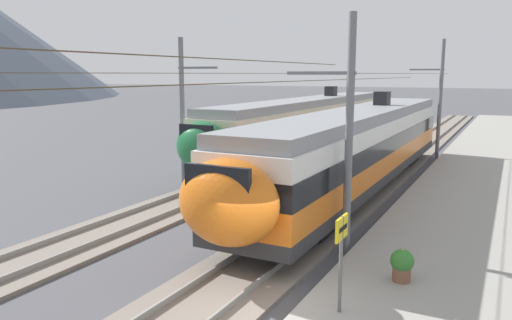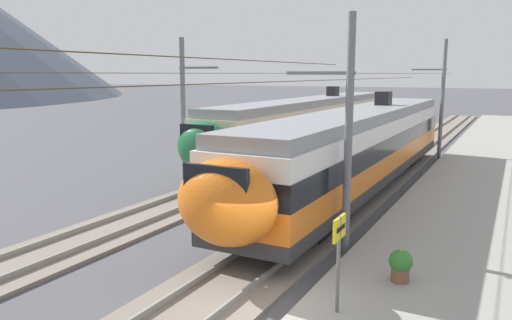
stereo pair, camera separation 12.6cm
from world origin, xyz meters
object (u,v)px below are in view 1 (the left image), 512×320
at_px(train_near_platform, 359,146).
at_px(catenary_mast_east, 438,97).
at_px(catenary_mast_mid, 345,131).
at_px(potted_plant_platform_edge, 402,263).
at_px(catenary_mast_far_side, 185,110).
at_px(platform_sign, 341,243).
at_px(train_far_track, 308,123).

relative_size(train_near_platform, catenary_mast_east, 0.64).
bearing_deg(catenary_mast_mid, potted_plant_platform_edge, -133.58).
bearing_deg(train_near_platform, catenary_mast_far_side, 109.45).
distance_m(catenary_mast_mid, catenary_mast_east, 19.79).
bearing_deg(platform_sign, catenary_mast_mid, 17.23).
distance_m(train_far_track, catenary_mast_east, 8.50).
bearing_deg(platform_sign, potted_plant_platform_edge, -20.68).
distance_m(catenary_mast_far_side, platform_sign, 14.50).
bearing_deg(potted_plant_platform_edge, train_far_track, 27.86).
relative_size(catenary_mast_mid, platform_sign, 17.94).
distance_m(train_near_platform, catenary_mast_mid, 8.09).
height_order(train_far_track, catenary_mast_far_side, catenary_mast_far_side).
xyz_separation_m(train_far_track, catenary_mast_east, (3.05, -7.74, 1.76)).
distance_m(catenary_mast_east, potted_plant_platform_edge, 22.28).
bearing_deg(train_near_platform, train_far_track, 33.70).
distance_m(train_near_platform, catenary_mast_east, 12.30).
bearing_deg(train_near_platform, catenary_mast_east, -8.23).
distance_m(train_far_track, platform_sign, 23.07).
distance_m(catenary_mast_mid, platform_sign, 5.03).
xyz_separation_m(catenary_mast_east, catenary_mast_far_side, (-14.76, 9.43, -0.22)).
bearing_deg(train_far_track, potted_plant_platform_edge, -152.14).
relative_size(catenary_mast_mid, catenary_mast_far_side, 1.00).
xyz_separation_m(catenary_mast_mid, catenary_mast_east, (19.79, -0.01, 0.21)).
height_order(train_far_track, potted_plant_platform_edge, train_far_track).
xyz_separation_m(catenary_mast_far_side, potted_plant_platform_edge, (-7.18, -11.67, -3.00)).
bearing_deg(catenary_mast_far_side, catenary_mast_east, -32.57).
height_order(catenary_mast_east, platform_sign, catenary_mast_east).
relative_size(train_near_platform, platform_sign, 11.50).
relative_size(train_far_track, platform_sign, 12.49).
bearing_deg(catenary_mast_east, catenary_mast_far_side, 147.43).
bearing_deg(potted_plant_platform_edge, train_near_platform, 21.95).
bearing_deg(train_near_platform, catenary_mast_mid, -167.38).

